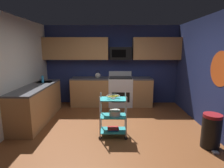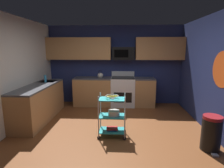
{
  "view_description": "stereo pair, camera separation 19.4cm",
  "coord_description": "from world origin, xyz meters",
  "px_view_note": "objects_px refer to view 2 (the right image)",
  "views": [
    {
      "loc": [
        0.06,
        -3.73,
        1.85
      ],
      "look_at": [
        0.03,
        0.38,
        1.05
      ],
      "focal_mm": 29.16,
      "sensor_mm": 36.0,
      "label": 1
    },
    {
      "loc": [
        0.26,
        -3.72,
        1.85
      ],
      "look_at": [
        0.03,
        0.38,
        1.05
      ],
      "focal_mm": 29.16,
      "sensor_mm": 36.0,
      "label": 2
    }
  ],
  "objects_px": {
    "mixing_bowl_large": "(114,113)",
    "trash_can": "(211,133)",
    "dish_soap_bottle": "(45,79)",
    "kettle": "(100,75)",
    "microwave": "(123,53)",
    "book_stack": "(112,129)",
    "fruit_bowl": "(112,96)",
    "oven_range": "(123,91)",
    "rolling_cart": "(112,116)"
  },
  "relations": [
    {
      "from": "microwave",
      "to": "trash_can",
      "type": "distance_m",
      "value": 3.46
    },
    {
      "from": "fruit_bowl",
      "to": "trash_can",
      "type": "height_order",
      "value": "fruit_bowl"
    },
    {
      "from": "dish_soap_bottle",
      "to": "mixing_bowl_large",
      "type": "bearing_deg",
      "value": -32.81
    },
    {
      "from": "rolling_cart",
      "to": "mixing_bowl_large",
      "type": "xyz_separation_m",
      "value": [
        0.04,
        -0.0,
        0.07
      ]
    },
    {
      "from": "rolling_cart",
      "to": "microwave",
      "type": "bearing_deg",
      "value": 84.25
    },
    {
      "from": "fruit_bowl",
      "to": "book_stack",
      "type": "bearing_deg",
      "value": 116.57
    },
    {
      "from": "oven_range",
      "to": "mixing_bowl_large",
      "type": "distance_m",
      "value": 2.19
    },
    {
      "from": "oven_range",
      "to": "kettle",
      "type": "height_order",
      "value": "kettle"
    },
    {
      "from": "oven_range",
      "to": "book_stack",
      "type": "xyz_separation_m",
      "value": [
        -0.23,
        -2.19,
        -0.32
      ]
    },
    {
      "from": "oven_range",
      "to": "kettle",
      "type": "relative_size",
      "value": 4.17
    },
    {
      "from": "microwave",
      "to": "book_stack",
      "type": "height_order",
      "value": "microwave"
    },
    {
      "from": "fruit_bowl",
      "to": "mixing_bowl_large",
      "type": "xyz_separation_m",
      "value": [
        0.04,
        -0.0,
        -0.36
      ]
    },
    {
      "from": "mixing_bowl_large",
      "to": "dish_soap_bottle",
      "type": "height_order",
      "value": "dish_soap_bottle"
    },
    {
      "from": "oven_range",
      "to": "dish_soap_bottle",
      "type": "bearing_deg",
      "value": -157.47
    },
    {
      "from": "mixing_bowl_large",
      "to": "microwave",
      "type": "bearing_deg",
      "value": 85.17
    },
    {
      "from": "kettle",
      "to": "dish_soap_bottle",
      "type": "bearing_deg",
      "value": -148.09
    },
    {
      "from": "microwave",
      "to": "book_stack",
      "type": "xyz_separation_m",
      "value": [
        -0.23,
        -2.29,
        -1.54
      ]
    },
    {
      "from": "dish_soap_bottle",
      "to": "kettle",
      "type": "bearing_deg",
      "value": 31.91
    },
    {
      "from": "microwave",
      "to": "dish_soap_bottle",
      "type": "height_order",
      "value": "microwave"
    },
    {
      "from": "mixing_bowl_large",
      "to": "trash_can",
      "type": "distance_m",
      "value": 1.87
    },
    {
      "from": "book_stack",
      "to": "dish_soap_bottle",
      "type": "height_order",
      "value": "dish_soap_bottle"
    },
    {
      "from": "microwave",
      "to": "dish_soap_bottle",
      "type": "distance_m",
      "value": 2.5
    },
    {
      "from": "oven_range",
      "to": "kettle",
      "type": "xyz_separation_m",
      "value": [
        -0.73,
        -0.0,
        0.52
      ]
    },
    {
      "from": "rolling_cart",
      "to": "mixing_bowl_large",
      "type": "bearing_deg",
      "value": -0.0
    },
    {
      "from": "book_stack",
      "to": "microwave",
      "type": "bearing_deg",
      "value": 84.25
    },
    {
      "from": "book_stack",
      "to": "trash_can",
      "type": "bearing_deg",
      "value": -13.69
    },
    {
      "from": "mixing_bowl_large",
      "to": "trash_can",
      "type": "bearing_deg",
      "value": -13.96
    },
    {
      "from": "microwave",
      "to": "dish_soap_bottle",
      "type": "bearing_deg",
      "value": -155.16
    },
    {
      "from": "kettle",
      "to": "microwave",
      "type": "bearing_deg",
      "value": 8.41
    },
    {
      "from": "mixing_bowl_large",
      "to": "kettle",
      "type": "distance_m",
      "value": 2.3
    },
    {
      "from": "book_stack",
      "to": "kettle",
      "type": "bearing_deg",
      "value": 102.99
    },
    {
      "from": "mixing_bowl_large",
      "to": "book_stack",
      "type": "bearing_deg",
      "value": 180.0
    },
    {
      "from": "rolling_cart",
      "to": "trash_can",
      "type": "relative_size",
      "value": 1.39
    },
    {
      "from": "rolling_cart",
      "to": "book_stack",
      "type": "height_order",
      "value": "rolling_cart"
    },
    {
      "from": "oven_range",
      "to": "microwave",
      "type": "distance_m",
      "value": 1.23
    },
    {
      "from": "book_stack",
      "to": "kettle",
      "type": "relative_size",
      "value": 0.95
    },
    {
      "from": "oven_range",
      "to": "rolling_cart",
      "type": "relative_size",
      "value": 1.2
    },
    {
      "from": "fruit_bowl",
      "to": "kettle",
      "type": "xyz_separation_m",
      "value": [
        -0.5,
        2.18,
        0.12
      ]
    },
    {
      "from": "kettle",
      "to": "dish_soap_bottle",
      "type": "height_order",
      "value": "kettle"
    },
    {
      "from": "oven_range",
      "to": "book_stack",
      "type": "distance_m",
      "value": 2.22
    },
    {
      "from": "book_stack",
      "to": "oven_range",
      "type": "bearing_deg",
      "value": 83.96
    },
    {
      "from": "mixing_bowl_large",
      "to": "book_stack",
      "type": "height_order",
      "value": "mixing_bowl_large"
    },
    {
      "from": "microwave",
      "to": "mixing_bowl_large",
      "type": "height_order",
      "value": "microwave"
    },
    {
      "from": "fruit_bowl",
      "to": "microwave",
      "type": "bearing_deg",
      "value": 84.25
    },
    {
      "from": "oven_range",
      "to": "fruit_bowl",
      "type": "relative_size",
      "value": 4.04
    },
    {
      "from": "book_stack",
      "to": "dish_soap_bottle",
      "type": "bearing_deg",
      "value": 146.7
    },
    {
      "from": "rolling_cart",
      "to": "dish_soap_bottle",
      "type": "xyz_separation_m",
      "value": [
        -1.95,
        1.28,
        0.57
      ]
    },
    {
      "from": "microwave",
      "to": "kettle",
      "type": "distance_m",
      "value": 1.02
    },
    {
      "from": "book_stack",
      "to": "dish_soap_bottle",
      "type": "distance_m",
      "value": 2.49
    },
    {
      "from": "rolling_cart",
      "to": "fruit_bowl",
      "type": "relative_size",
      "value": 3.36
    }
  ]
}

